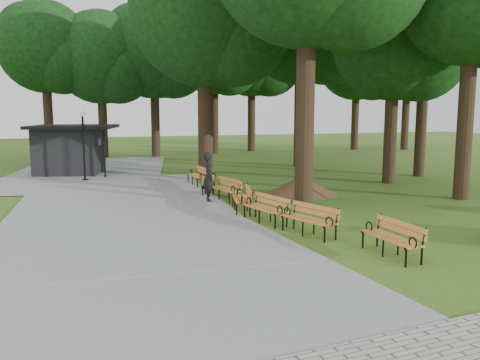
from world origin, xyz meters
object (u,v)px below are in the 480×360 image
object	(u,v)px
lawn_tree_1	(394,39)
lawn_tree_5	(426,25)
bench_5	(207,182)
bench_3	(241,199)
kiosk	(69,150)
bench_0	(391,238)
bench_4	(224,189)
dirt_mound	(301,185)
bench_2	(265,209)
lawn_tree_4	(302,19)
lamp_post	(83,131)
lawn_tree_2	(204,13)
bench_1	(309,220)
person	(209,177)
bench_6	(197,176)

from	to	relation	value
lawn_tree_1	lawn_tree_5	xyz separation A→B (m)	(2.93, 1.61, 1.02)
bench_5	bench_3	bearing A→B (deg)	14.79
kiosk	bench_0	bearing A→B (deg)	-54.10
bench_4	lawn_tree_5	bearing A→B (deg)	94.27
dirt_mound	bench_3	size ratio (longest dim) A/B	1.37
bench_2	lawn_tree_4	size ratio (longest dim) A/B	0.15
bench_2	bench_3	world-z (taller)	same
bench_0	bench_5	distance (m)	10.42
lamp_post	lawn_tree_2	size ratio (longest dim) A/B	0.28
lamp_post	bench_5	distance (m)	7.41
bench_4	bench_5	xyz separation A→B (m)	(-0.20, 1.90, 0.00)
kiosk	bench_1	bearing A→B (deg)	-54.14
lawn_tree_2	lawn_tree_4	size ratio (longest dim) A/B	0.96
person	lawn_tree_1	world-z (taller)	lawn_tree_1
bench_1	bench_5	size ratio (longest dim) A/B	1.00
person	lamp_post	distance (m)	8.61
bench_3	bench_4	distance (m)	2.20
bench_3	lawn_tree_4	bearing A→B (deg)	159.78
kiosk	bench_4	size ratio (longest dim) A/B	2.24
lamp_post	lawn_tree_2	distance (m)	8.66
lamp_post	lawn_tree_1	distance (m)	15.40
bench_0	bench_2	bearing A→B (deg)	-162.22
lawn_tree_1	lawn_tree_4	size ratio (longest dim) A/B	0.75
lawn_tree_1	bench_0	bearing A→B (deg)	-123.76
person	bench_4	bearing A→B (deg)	-72.03
bench_3	bench_6	bearing A→B (deg)	-166.29
bench_1	lawn_tree_4	bearing A→B (deg)	136.74
dirt_mound	lawn_tree_5	xyz separation A→B (m)	(8.36, 3.42, 7.36)
dirt_mound	bench_0	size ratio (longest dim) A/B	1.37
kiosk	bench_0	size ratio (longest dim) A/B	2.24
lamp_post	bench_0	world-z (taller)	lamp_post
lamp_post	lawn_tree_5	distance (m)	17.99
bench_4	bench_3	bearing A→B (deg)	-12.97
lamp_post	bench_4	distance (m)	8.95
dirt_mound	lawn_tree_4	world-z (taller)	lawn_tree_4
person	kiosk	distance (m)	11.46
person	bench_4	world-z (taller)	person
bench_0	bench_2	xyz separation A→B (m)	(-1.66, 4.25, 0.00)
lawn_tree_5	bench_0	bearing A→B (deg)	-129.48
kiosk	bench_2	world-z (taller)	kiosk
bench_0	bench_1	size ratio (longest dim) A/B	1.00
bench_0	lawn_tree_2	xyz separation A→B (m)	(-0.77, 15.88, 8.01)
lawn_tree_4	bench_2	bearing A→B (deg)	-118.09
lawn_tree_1	lawn_tree_2	world-z (taller)	lawn_tree_2
bench_3	lawn_tree_1	world-z (taller)	lawn_tree_1
lamp_post	bench_4	size ratio (longest dim) A/B	1.83
bench_1	bench_2	world-z (taller)	same
bench_1	lamp_post	bearing A→B (deg)	-175.09
kiosk	bench_2	distance (m)	15.38
person	lawn_tree_5	size ratio (longest dim) A/B	0.18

